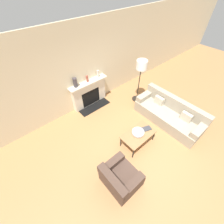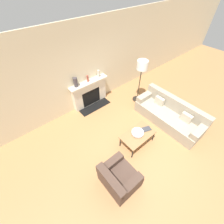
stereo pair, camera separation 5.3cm
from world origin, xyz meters
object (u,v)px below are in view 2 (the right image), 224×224
object	(u,v)px
fireplace	(90,93)
coffee_table	(138,135)
book	(146,129)
mantel_vase_center_right	(98,74)
couch	(169,115)
mantel_vase_center_left	(88,79)
floor_lamp	(142,69)
mantel_vase_left	(76,82)
bowl	(138,133)
armchair_near	(119,178)

from	to	relation	value
fireplace	coffee_table	world-z (taller)	fireplace
book	mantel_vase_center_right	world-z (taller)	mantel_vase_center_right
couch	mantel_vase_center_left	size ratio (longest dim) A/B	10.24
coffee_table	floor_lamp	xyz separation A→B (m)	(1.53, 1.41, 0.95)
floor_lamp	mantel_vase_left	distance (m)	2.27
book	mantel_vase_center_left	world-z (taller)	mantel_vase_center_left
couch	fireplace	bearing A→B (deg)	-148.69
coffee_table	floor_lamp	size ratio (longest dim) A/B	0.60
bowl	couch	bearing A→B (deg)	-3.37
book	mantel_vase_center_left	size ratio (longest dim) A/B	1.37
floor_lamp	mantel_vase_center_left	xyz separation A→B (m)	(-1.56, 1.02, -0.24)
bowl	mantel_vase_center_left	distance (m)	2.48
mantel_vase_center_right	fireplace	bearing A→B (deg)	-178.05
coffee_table	floor_lamp	world-z (taller)	floor_lamp
bowl	mantel_vase_center_left	bearing A→B (deg)	90.64
fireplace	mantel_vase_center_left	bearing A→B (deg)	90.57
armchair_near	mantel_vase_center_right	world-z (taller)	mantel_vase_center_right
fireplace	mantel_vase_center_right	size ratio (longest dim) A/B	5.68
coffee_table	mantel_vase_left	distance (m)	2.59
armchair_near	bowl	xyz separation A→B (m)	(1.20, 0.55, 0.21)
mantel_vase_center_left	mantel_vase_center_right	world-z (taller)	mantel_vase_center_right
couch	book	world-z (taller)	couch
mantel_vase_left	mantel_vase_center_right	bearing A→B (deg)	0.00
armchair_near	floor_lamp	world-z (taller)	floor_lamp
fireplace	mantel_vase_center_left	size ratio (longest dim) A/B	6.61
fireplace	mantel_vase_center_right	distance (m)	0.79
couch	armchair_near	size ratio (longest dim) A/B	2.68
fireplace	mantel_vase_left	distance (m)	0.82
book	mantel_vase_center_right	size ratio (longest dim) A/B	1.18
armchair_near	mantel_vase_left	size ratio (longest dim) A/B	2.65
mantel_vase_left	mantel_vase_center_left	size ratio (longest dim) A/B	1.44
mantel_vase_center_left	armchair_near	bearing A→B (deg)	-111.68
fireplace	coffee_table	distance (m)	2.41
bowl	book	distance (m)	0.33
floor_lamp	couch	bearing A→B (deg)	-91.98
coffee_table	book	bearing A→B (deg)	-5.36
coffee_table	bowl	distance (m)	0.09
coffee_table	mantel_vase_center_right	world-z (taller)	mantel_vase_center_right
armchair_near	floor_lamp	bearing A→B (deg)	-54.66
mantel_vase_left	mantel_vase_center_left	xyz separation A→B (m)	(0.46, 0.00, -0.05)
fireplace	bowl	distance (m)	2.39
bowl	mantel_vase_center_right	world-z (taller)	mantel_vase_center_right
mantel_vase_left	mantel_vase_center_right	distance (m)	0.92
floor_lamp	fireplace	bearing A→B (deg)	147.27
armchair_near	bowl	size ratio (longest dim) A/B	2.44
couch	coffee_table	xyz separation A→B (m)	(-1.48, 0.06, 0.10)
floor_lamp	mantel_vase_center_left	distance (m)	1.87
couch	mantel_vase_center_right	distance (m)	2.82
fireplace	book	world-z (taller)	fireplace
fireplace	mantel_vase_center_right	xyz separation A→B (m)	(0.46, 0.02, 0.64)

